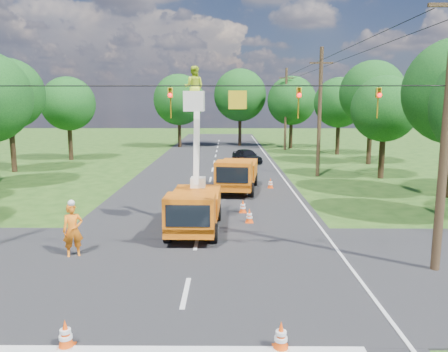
{
  "coord_description": "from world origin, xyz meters",
  "views": [
    {
      "loc": [
        1.26,
        -12.5,
        5.74
      ],
      "look_at": [
        1.13,
        6.3,
        2.6
      ],
      "focal_mm": 35.0,
      "sensor_mm": 36.0,
      "label": 1
    }
  ],
  "objects_px": {
    "ground_worker": "(73,230)",
    "pole_right_far": "(286,109)",
    "traffic_cone_1": "(281,336)",
    "bucket_truck": "(194,197)",
    "tree_far_b": "(240,95)",
    "pole_right_mid": "(320,112)",
    "tree_left_e": "(9,94)",
    "distant_car": "(247,156)",
    "traffic_cone_0": "(65,334)",
    "tree_right_d": "(372,93)",
    "tree_right_e": "(339,103)",
    "traffic_cone_7": "(270,183)",
    "tree_far_c": "(292,101)",
    "pole_right_near": "(447,123)",
    "tree_far_a": "(179,100)",
    "tree_left_f": "(68,104)",
    "tree_right_c": "(385,109)",
    "second_truck": "(237,174)",
    "traffic_cone_2": "(249,216)",
    "traffic_cone_3": "(243,206)"
  },
  "relations": [
    {
      "from": "ground_worker",
      "to": "pole_right_far",
      "type": "distance_m",
      "value": 41.06
    },
    {
      "from": "traffic_cone_1",
      "to": "bucket_truck",
      "type": "bearing_deg",
      "value": 105.9
    },
    {
      "from": "ground_worker",
      "to": "tree_far_b",
      "type": "xyz_separation_m",
      "value": [
        7.54,
        43.72,
        5.78
      ]
    },
    {
      "from": "pole_right_mid",
      "to": "tree_left_e",
      "type": "height_order",
      "value": "pole_right_mid"
    },
    {
      "from": "distant_car",
      "to": "traffic_cone_0",
      "type": "relative_size",
      "value": 5.78
    },
    {
      "from": "distant_car",
      "to": "traffic_cone_1",
      "type": "relative_size",
      "value": 5.78
    },
    {
      "from": "traffic_cone_1",
      "to": "tree_right_d",
      "type": "xyz_separation_m",
      "value": [
        12.28,
        32.04,
        6.32
      ]
    },
    {
      "from": "distant_car",
      "to": "tree_right_e",
      "type": "height_order",
      "value": "tree_right_e"
    },
    {
      "from": "bucket_truck",
      "to": "traffic_cone_0",
      "type": "bearing_deg",
      "value": -102.49
    },
    {
      "from": "traffic_cone_7",
      "to": "ground_worker",
      "type": "bearing_deg",
      "value": -122.98
    },
    {
      "from": "tree_far_c",
      "to": "tree_left_e",
      "type": "bearing_deg",
      "value": -142.75
    },
    {
      "from": "pole_right_near",
      "to": "tree_far_a",
      "type": "distance_m",
      "value": 45.08
    },
    {
      "from": "tree_left_f",
      "to": "tree_far_c",
      "type": "xyz_separation_m",
      "value": [
        24.3,
        12.0,
        0.38
      ]
    },
    {
      "from": "pole_right_mid",
      "to": "tree_right_c",
      "type": "distance_m",
      "value": 4.81
    },
    {
      "from": "tree_right_c",
      "to": "ground_worker",
      "type": "bearing_deg",
      "value": -135.03
    },
    {
      "from": "distant_car",
      "to": "tree_left_e",
      "type": "bearing_deg",
      "value": 171.86
    },
    {
      "from": "traffic_cone_0",
      "to": "tree_left_e",
      "type": "height_order",
      "value": "tree_left_e"
    },
    {
      "from": "distant_car",
      "to": "tree_right_e",
      "type": "distance_m",
      "value": 13.93
    },
    {
      "from": "distant_car",
      "to": "pole_right_mid",
      "type": "height_order",
      "value": "pole_right_mid"
    },
    {
      "from": "tree_far_b",
      "to": "tree_far_c",
      "type": "relative_size",
      "value": 1.12
    },
    {
      "from": "second_truck",
      "to": "traffic_cone_2",
      "type": "height_order",
      "value": "second_truck"
    },
    {
      "from": "ground_worker",
      "to": "tree_far_b",
      "type": "bearing_deg",
      "value": 56.32
    },
    {
      "from": "tree_left_f",
      "to": "tree_far_a",
      "type": "height_order",
      "value": "tree_far_a"
    },
    {
      "from": "distant_car",
      "to": "traffic_cone_7",
      "type": "relative_size",
      "value": 5.78
    },
    {
      "from": "ground_worker",
      "to": "traffic_cone_0",
      "type": "relative_size",
      "value": 2.89
    },
    {
      "from": "tree_far_c",
      "to": "traffic_cone_0",
      "type": "bearing_deg",
      "value": -104.39
    },
    {
      "from": "traffic_cone_1",
      "to": "pole_right_near",
      "type": "height_order",
      "value": "pole_right_near"
    },
    {
      "from": "pole_right_far",
      "to": "traffic_cone_0",
      "type": "bearing_deg",
      "value": -103.8
    },
    {
      "from": "traffic_cone_2",
      "to": "tree_left_f",
      "type": "xyz_separation_m",
      "value": [
        -17.14,
        23.98,
        5.33
      ]
    },
    {
      "from": "tree_right_c",
      "to": "pole_right_far",
      "type": "bearing_deg",
      "value": 102.62
    },
    {
      "from": "traffic_cone_2",
      "to": "traffic_cone_1",
      "type": "bearing_deg",
      "value": -89.06
    },
    {
      "from": "traffic_cone_7",
      "to": "tree_right_e",
      "type": "distance_m",
      "value": 23.02
    },
    {
      "from": "traffic_cone_3",
      "to": "tree_far_b",
      "type": "bearing_deg",
      "value": 88.6
    },
    {
      "from": "traffic_cone_2",
      "to": "tree_right_c",
      "type": "distance_m",
      "value": 17.63
    },
    {
      "from": "tree_left_f",
      "to": "pole_right_mid",
      "type": "bearing_deg",
      "value": -23.23
    },
    {
      "from": "tree_right_e",
      "to": "tree_far_a",
      "type": "distance_m",
      "value": 20.43
    },
    {
      "from": "ground_worker",
      "to": "distant_car",
      "type": "height_order",
      "value": "ground_worker"
    },
    {
      "from": "pole_right_far",
      "to": "tree_far_c",
      "type": "relative_size",
      "value": 1.09
    },
    {
      "from": "pole_right_far",
      "to": "tree_right_e",
      "type": "distance_m",
      "value": 7.32
    },
    {
      "from": "second_truck",
      "to": "traffic_cone_0",
      "type": "bearing_deg",
      "value": -96.36
    },
    {
      "from": "traffic_cone_3",
      "to": "pole_right_near",
      "type": "bearing_deg",
      "value": -51.27
    },
    {
      "from": "traffic_cone_3",
      "to": "tree_far_c",
      "type": "distance_m",
      "value": 35.28
    },
    {
      "from": "traffic_cone_0",
      "to": "pole_right_near",
      "type": "distance_m",
      "value": 13.03
    },
    {
      "from": "pole_right_far",
      "to": "distant_car",
      "type": "bearing_deg",
      "value": -113.11
    },
    {
      "from": "distant_car",
      "to": "bucket_truck",
      "type": "bearing_deg",
      "value": -122.08
    },
    {
      "from": "tree_left_e",
      "to": "distant_car",
      "type": "bearing_deg",
      "value": 15.55
    },
    {
      "from": "traffic_cone_2",
      "to": "tree_far_c",
      "type": "height_order",
      "value": "tree_far_c"
    },
    {
      "from": "pole_right_mid",
      "to": "tree_right_d",
      "type": "distance_m",
      "value": 9.55
    },
    {
      "from": "pole_right_mid",
      "to": "tree_right_d",
      "type": "relative_size",
      "value": 1.03
    },
    {
      "from": "traffic_cone_3",
      "to": "tree_right_e",
      "type": "bearing_deg",
      "value": 66.58
    }
  ]
}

